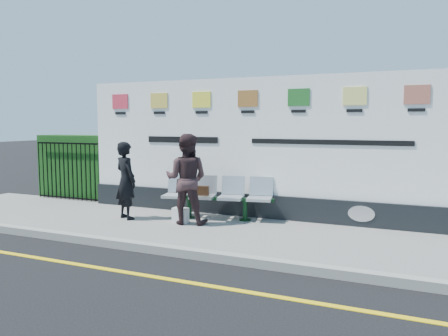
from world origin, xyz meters
name	(u,v)px	position (x,y,z in m)	size (l,w,h in m)	color
ground	(124,272)	(0.00, 0.00, 0.00)	(80.00, 80.00, 0.00)	black
pavement	(201,230)	(0.00, 2.50, 0.06)	(14.00, 3.00, 0.12)	slate
kerb	(161,249)	(0.00, 1.00, 0.07)	(14.00, 0.18, 0.14)	gray
yellow_line	(124,272)	(0.00, 0.00, 0.00)	(14.00, 0.10, 0.01)	yellow
billboard	(249,157)	(0.50, 3.85, 1.42)	(8.00, 0.30, 3.00)	black
hedge	(80,166)	(-4.58, 4.30, 0.97)	(2.35, 0.70, 1.70)	#174415
railing	(68,171)	(-4.58, 3.85, 0.89)	(2.05, 0.06, 1.54)	black
bench	(217,207)	(0.00, 3.25, 0.37)	(2.32, 0.60, 0.50)	silver
woman_left	(126,180)	(-1.78, 2.53, 0.94)	(0.60, 0.39, 1.64)	black
woman_right	(186,179)	(-0.40, 2.66, 1.03)	(0.88, 0.69, 1.82)	#352224
handbag_brown	(203,191)	(-0.29, 3.19, 0.72)	(0.26, 0.11, 0.20)	black
carrier_bag_white	(181,215)	(-0.52, 2.62, 0.28)	(0.31, 0.19, 0.31)	silver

